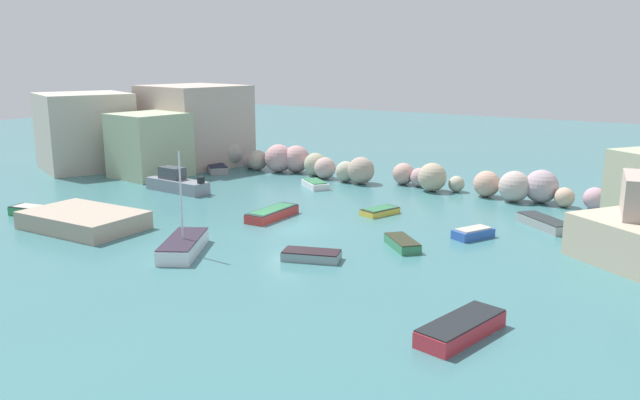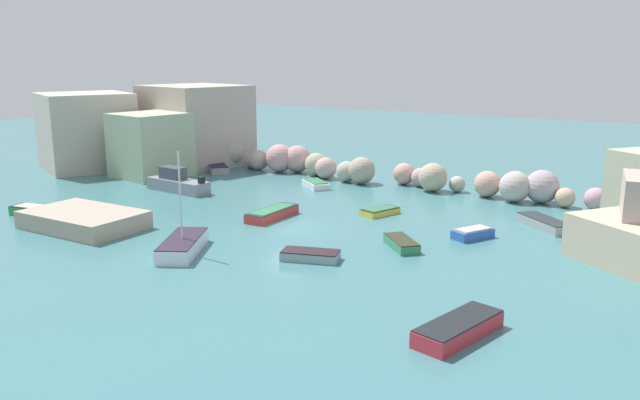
{
  "view_description": "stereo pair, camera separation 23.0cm",
  "coord_description": "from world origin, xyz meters",
  "px_view_note": "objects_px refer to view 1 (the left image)",
  "views": [
    {
      "loc": [
        23.13,
        -31.04,
        10.45
      ],
      "look_at": [
        0.0,
        3.87,
        1.0
      ],
      "focal_mm": 35.99,
      "sensor_mm": 36.0,
      "label": 1
    },
    {
      "loc": [
        23.33,
        -30.91,
        10.45
      ],
      "look_at": [
        0.0,
        3.87,
        1.0
      ],
      "focal_mm": 35.99,
      "sensor_mm": 36.0,
      "label": 2
    }
  ],
  "objects_px": {
    "moored_boat_3": "(315,184)",
    "moored_boat_6": "(177,183)",
    "stone_dock": "(84,220)",
    "channel_buoy": "(312,185)",
    "moored_boat_8": "(402,243)",
    "moored_boat_5": "(461,328)",
    "moored_boat_11": "(216,168)",
    "moored_boat_4": "(544,223)",
    "moored_boat_7": "(380,211)",
    "moored_boat_9": "(38,211)",
    "moored_boat_0": "(473,233)",
    "moored_boat_10": "(311,255)",
    "moored_boat_2": "(272,213)",
    "moored_boat_1": "(183,245)"
  },
  "relations": [
    {
      "from": "moored_boat_3",
      "to": "moored_boat_6",
      "type": "relative_size",
      "value": 0.56
    },
    {
      "from": "stone_dock",
      "to": "moored_boat_6",
      "type": "height_order",
      "value": "moored_boat_6"
    },
    {
      "from": "channel_buoy",
      "to": "moored_boat_8",
      "type": "height_order",
      "value": "channel_buoy"
    },
    {
      "from": "moored_boat_5",
      "to": "moored_boat_11",
      "type": "xyz_separation_m",
      "value": [
        -32.01,
        21.32,
        -0.02
      ]
    },
    {
      "from": "channel_buoy",
      "to": "moored_boat_5",
      "type": "xyz_separation_m",
      "value": [
        20.47,
        -19.95,
        0.06
      ]
    },
    {
      "from": "moored_boat_4",
      "to": "moored_boat_7",
      "type": "height_order",
      "value": "moored_boat_4"
    },
    {
      "from": "moored_boat_11",
      "to": "moored_boat_6",
      "type": "bearing_deg",
      "value": -29.02
    },
    {
      "from": "moored_boat_4",
      "to": "channel_buoy",
      "type": "bearing_deg",
      "value": -147.03
    },
    {
      "from": "moored_boat_5",
      "to": "moored_boat_6",
      "type": "relative_size",
      "value": 0.78
    },
    {
      "from": "channel_buoy",
      "to": "moored_boat_9",
      "type": "distance_m",
      "value": 20.33
    },
    {
      "from": "moored_boat_9",
      "to": "stone_dock",
      "type": "bearing_deg",
      "value": 164.93
    },
    {
      "from": "moored_boat_11",
      "to": "moored_boat_9",
      "type": "bearing_deg",
      "value": -47.01
    },
    {
      "from": "stone_dock",
      "to": "moored_boat_4",
      "type": "bearing_deg",
      "value": 33.99
    },
    {
      "from": "moored_boat_3",
      "to": "moored_boat_5",
      "type": "xyz_separation_m",
      "value": [
        20.43,
        -20.4,
        0.08
      ]
    },
    {
      "from": "moored_boat_8",
      "to": "channel_buoy",
      "type": "bearing_deg",
      "value": 4.1
    },
    {
      "from": "moored_boat_3",
      "to": "moored_boat_7",
      "type": "xyz_separation_m",
      "value": [
        8.69,
        -5.08,
        -0.04
      ]
    },
    {
      "from": "moored_boat_0",
      "to": "moored_boat_3",
      "type": "distance_m",
      "value": 17.5
    },
    {
      "from": "stone_dock",
      "to": "moored_boat_9",
      "type": "relative_size",
      "value": 1.76
    },
    {
      "from": "moored_boat_5",
      "to": "moored_boat_10",
      "type": "relative_size",
      "value": 1.35
    },
    {
      "from": "moored_boat_2",
      "to": "channel_buoy",
      "type": "bearing_deg",
      "value": -163.52
    },
    {
      "from": "channel_buoy",
      "to": "moored_boat_9",
      "type": "bearing_deg",
      "value": -119.77
    },
    {
      "from": "moored_boat_1",
      "to": "moored_boat_6",
      "type": "height_order",
      "value": "moored_boat_1"
    },
    {
      "from": "moored_boat_2",
      "to": "moored_boat_3",
      "type": "relative_size",
      "value": 1.37
    },
    {
      "from": "channel_buoy",
      "to": "moored_boat_4",
      "type": "bearing_deg",
      "value": -5.98
    },
    {
      "from": "moored_boat_7",
      "to": "moored_boat_10",
      "type": "height_order",
      "value": "moored_boat_10"
    },
    {
      "from": "moored_boat_3",
      "to": "moored_boat_10",
      "type": "distance_m",
      "value": 18.94
    },
    {
      "from": "moored_boat_2",
      "to": "moored_boat_8",
      "type": "distance_m",
      "value": 10.2
    },
    {
      "from": "moored_boat_0",
      "to": "moored_boat_1",
      "type": "bearing_deg",
      "value": -21.56
    },
    {
      "from": "moored_boat_0",
      "to": "moored_boat_9",
      "type": "relative_size",
      "value": 0.67
    },
    {
      "from": "moored_boat_1",
      "to": "moored_boat_4",
      "type": "relative_size",
      "value": 1.4
    },
    {
      "from": "moored_boat_0",
      "to": "moored_boat_2",
      "type": "height_order",
      "value": "moored_boat_2"
    },
    {
      "from": "moored_boat_3",
      "to": "moored_boat_6",
      "type": "distance_m",
      "value": 11.0
    },
    {
      "from": "moored_boat_3",
      "to": "moored_boat_5",
      "type": "height_order",
      "value": "moored_boat_5"
    },
    {
      "from": "moored_boat_8",
      "to": "moored_boat_11",
      "type": "bearing_deg",
      "value": 16.89
    },
    {
      "from": "moored_boat_2",
      "to": "moored_boat_10",
      "type": "relative_size",
      "value": 1.33
    },
    {
      "from": "moored_boat_9",
      "to": "moored_boat_8",
      "type": "bearing_deg",
      "value": -175.49
    },
    {
      "from": "moored_boat_2",
      "to": "moored_boat_11",
      "type": "bearing_deg",
      "value": -128.95
    },
    {
      "from": "moored_boat_5",
      "to": "moored_boat_6",
      "type": "xyz_separation_m",
      "value": [
        -28.62,
        13.07,
        0.33
      ]
    },
    {
      "from": "moored_boat_7",
      "to": "moored_boat_3",
      "type": "bearing_deg",
      "value": 76.79
    },
    {
      "from": "stone_dock",
      "to": "moored_boat_2",
      "type": "xyz_separation_m",
      "value": [
        8.14,
        8.47,
        -0.21
      ]
    },
    {
      "from": "stone_dock",
      "to": "moored_boat_5",
      "type": "bearing_deg",
      "value": -4.53
    },
    {
      "from": "moored_boat_1",
      "to": "moored_boat_7",
      "type": "xyz_separation_m",
      "value": [
        4.75,
        13.55,
        -0.2
      ]
    },
    {
      "from": "moored_boat_11",
      "to": "stone_dock",
      "type": "bearing_deg",
      "value": -32.19
    },
    {
      "from": "moored_boat_8",
      "to": "moored_boat_7",
      "type": "bearing_deg",
      "value": -9.72
    },
    {
      "from": "stone_dock",
      "to": "moored_boat_6",
      "type": "bearing_deg",
      "value": 106.73
    },
    {
      "from": "stone_dock",
      "to": "channel_buoy",
      "type": "bearing_deg",
      "value": 74.97
    },
    {
      "from": "moored_boat_1",
      "to": "moored_boat_11",
      "type": "height_order",
      "value": "moored_boat_1"
    },
    {
      "from": "stone_dock",
      "to": "moored_boat_5",
      "type": "distance_m",
      "value": 25.37
    },
    {
      "from": "stone_dock",
      "to": "moored_boat_1",
      "type": "distance_m",
      "value": 8.8
    },
    {
      "from": "moored_boat_2",
      "to": "moored_boat_7",
      "type": "bearing_deg",
      "value": 129.02
    }
  ]
}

